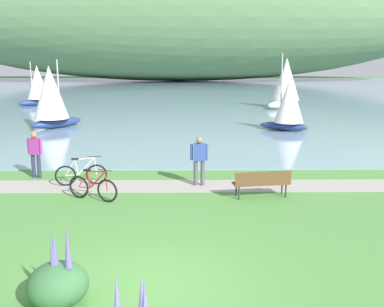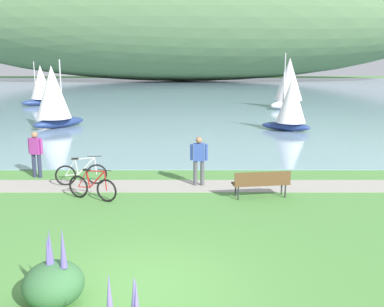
# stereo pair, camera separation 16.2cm
# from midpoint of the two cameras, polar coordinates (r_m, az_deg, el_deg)

# --- Properties ---
(ground_plane) EXTENTS (200.00, 200.00, 0.00)m
(ground_plane) POSITION_cam_midpoint_polar(r_m,az_deg,el_deg) (9.00, -5.43, -16.68)
(ground_plane) COLOR #518E42
(bay_water) EXTENTS (180.00, 80.00, 0.04)m
(bay_water) POSITION_cam_midpoint_polar(r_m,az_deg,el_deg) (57.11, -0.82, 7.86)
(bay_water) COLOR #7A99B2
(bay_water) RESTS_ON ground
(distant_hillside) EXTENTS (100.25, 28.00, 24.26)m
(distant_hillside) POSITION_cam_midpoint_polar(r_m,az_deg,el_deg) (85.02, -1.18, 17.49)
(distant_hillside) COLOR #567A4C
(distant_hillside) RESTS_ON bay_water
(shoreline_path) EXTENTS (60.00, 1.50, 0.01)m
(shoreline_path) POSITION_cam_midpoint_polar(r_m,az_deg,el_deg) (15.38, -3.04, -4.18)
(shoreline_path) COLOR #A39E93
(shoreline_path) RESTS_ON ground
(park_bench_near_camera) EXTENTS (1.85, 0.74, 0.88)m
(park_bench_near_camera) POSITION_cam_midpoint_polar(r_m,az_deg,el_deg) (14.15, 9.23, -3.61)
(park_bench_near_camera) COLOR brown
(park_bench_near_camera) RESTS_ON ground
(bicycle_leaning_near_bench) EXTENTS (1.76, 0.34, 1.01)m
(bicycle_leaning_near_bench) POSITION_cam_midpoint_polar(r_m,az_deg,el_deg) (15.86, -13.74, -2.54)
(bicycle_leaning_near_bench) COLOR black
(bicycle_leaning_near_bench) RESTS_ON ground
(bicycle_beside_path) EXTENTS (1.65, 0.76, 1.01)m
(bicycle_beside_path) POSITION_cam_midpoint_polar(r_m,az_deg,el_deg) (14.14, -12.34, -4.27)
(bicycle_beside_path) COLOR black
(bicycle_beside_path) RESTS_ON ground
(person_at_shoreline) EXTENTS (0.58, 0.33, 1.71)m
(person_at_shoreline) POSITION_cam_midpoint_polar(r_m,az_deg,el_deg) (17.20, -19.16, 0.25)
(person_at_shoreline) COLOR #282D47
(person_at_shoreline) RESTS_ON ground
(person_on_the_grass) EXTENTS (0.61, 0.25, 1.71)m
(person_on_the_grass) POSITION_cam_midpoint_polar(r_m,az_deg,el_deg) (15.20, 1.20, -0.57)
(person_on_the_grass) COLOR #4C4C51
(person_on_the_grass) RESTS_ON ground
(echium_bush_closest_to_camera) EXTENTS (1.09, 1.09, 1.50)m
(echium_bush_closest_to_camera) POSITION_cam_midpoint_polar(r_m,az_deg,el_deg) (8.55, -16.80, -15.63)
(echium_bush_closest_to_camera) COLOR #386B3D
(echium_bush_closest_to_camera) RESTS_ON ground
(sailboat_nearest_to_shore) EXTENTS (3.01, 2.41, 3.49)m
(sailboat_nearest_to_shore) POSITION_cam_midpoint_polar(r_m,az_deg,el_deg) (27.08, 12.74, 6.28)
(sailboat_nearest_to_shore) COLOR navy
(sailboat_nearest_to_shore) RESTS_ON bay_water
(sailboat_mid_bay) EXTENTS (3.24, 3.44, 4.20)m
(sailboat_mid_bay) POSITION_cam_midpoint_polar(r_m,az_deg,el_deg) (28.80, -17.20, 7.04)
(sailboat_mid_bay) COLOR navy
(sailboat_mid_bay) RESTS_ON bay_water
(sailboat_toward_hillside) EXTENTS (3.78, 3.71, 4.69)m
(sailboat_toward_hillside) POSITION_cam_midpoint_polar(r_m,az_deg,el_deg) (39.60, 12.43, 8.89)
(sailboat_toward_hillside) COLOR white
(sailboat_toward_hillside) RESTS_ON bay_water
(sailboat_far_off) EXTENTS (3.15, 3.16, 3.95)m
(sailboat_far_off) POSITION_cam_midpoint_polar(r_m,az_deg,el_deg) (43.46, -18.74, 8.35)
(sailboat_far_off) COLOR navy
(sailboat_far_off) RESTS_ON bay_water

